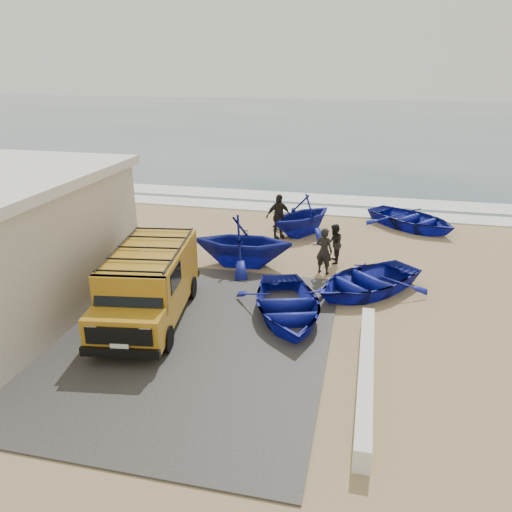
{
  "coord_description": "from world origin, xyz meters",
  "views": [
    {
      "loc": [
        4.7,
        -13.61,
        7.33
      ],
      "look_at": [
        1.16,
        1.79,
        1.2
      ],
      "focal_mm": 35.0,
      "sensor_mm": 36.0,
      "label": 1
    }
  ],
  "objects_px": {
    "fisherman_front": "(324,251)",
    "boat_mid_left": "(243,241)",
    "boat_far_right": "(412,219)",
    "boat_near_left": "(287,305)",
    "van": "(149,282)",
    "fisherman_back": "(278,216)",
    "parapet": "(366,373)",
    "boat_near_right": "(366,281)",
    "boat_far_left": "(302,215)",
    "fisherman_middle": "(334,244)"
  },
  "relations": [
    {
      "from": "parapet",
      "to": "boat_far_left",
      "type": "height_order",
      "value": "boat_far_left"
    },
    {
      "from": "boat_far_right",
      "to": "fisherman_front",
      "type": "bearing_deg",
      "value": -171.03
    },
    {
      "from": "fisherman_front",
      "to": "fisherman_back",
      "type": "distance_m",
      "value": 4.29
    },
    {
      "from": "boat_far_left",
      "to": "boat_far_right",
      "type": "bearing_deg",
      "value": 56.05
    },
    {
      "from": "van",
      "to": "boat_near_left",
      "type": "distance_m",
      "value": 4.23
    },
    {
      "from": "boat_near_left",
      "to": "fisherman_middle",
      "type": "height_order",
      "value": "fisherman_middle"
    },
    {
      "from": "fisherman_back",
      "to": "parapet",
      "type": "bearing_deg",
      "value": -103.39
    },
    {
      "from": "boat_mid_left",
      "to": "boat_near_left",
      "type": "bearing_deg",
      "value": -151.94
    },
    {
      "from": "van",
      "to": "fisherman_back",
      "type": "relative_size",
      "value": 2.74
    },
    {
      "from": "parapet",
      "to": "fisherman_back",
      "type": "relative_size",
      "value": 3.0
    },
    {
      "from": "fisherman_front",
      "to": "boat_far_left",
      "type": "bearing_deg",
      "value": -52.38
    },
    {
      "from": "boat_near_right",
      "to": "boat_far_right",
      "type": "relative_size",
      "value": 0.96
    },
    {
      "from": "parapet",
      "to": "fisherman_middle",
      "type": "relative_size",
      "value": 3.83
    },
    {
      "from": "boat_mid_left",
      "to": "boat_far_left",
      "type": "xyz_separation_m",
      "value": [
        1.71,
        4.22,
        -0.07
      ]
    },
    {
      "from": "fisherman_front",
      "to": "boat_mid_left",
      "type": "bearing_deg",
      "value": 18.56
    },
    {
      "from": "van",
      "to": "fisherman_back",
      "type": "distance_m",
      "value": 8.64
    },
    {
      "from": "parapet",
      "to": "boat_near_right",
      "type": "xyz_separation_m",
      "value": [
        -0.12,
        5.3,
        0.16
      ]
    },
    {
      "from": "parapet",
      "to": "boat_near_right",
      "type": "bearing_deg",
      "value": 91.3
    },
    {
      "from": "parapet",
      "to": "fisherman_middle",
      "type": "bearing_deg",
      "value": 100.36
    },
    {
      "from": "boat_far_left",
      "to": "fisherman_middle",
      "type": "relative_size",
      "value": 2.24
    },
    {
      "from": "boat_near_left",
      "to": "fisherman_back",
      "type": "xyz_separation_m",
      "value": [
        -1.64,
        7.33,
        0.56
      ]
    },
    {
      "from": "boat_far_right",
      "to": "fisherman_back",
      "type": "xyz_separation_m",
      "value": [
        -5.91,
        -2.78,
        0.55
      ]
    },
    {
      "from": "boat_near_right",
      "to": "boat_far_right",
      "type": "height_order",
      "value": "boat_far_right"
    },
    {
      "from": "parapet",
      "to": "van",
      "type": "relative_size",
      "value": 1.1
    },
    {
      "from": "fisherman_middle",
      "to": "fisherman_back",
      "type": "distance_m",
      "value": 3.62
    },
    {
      "from": "boat_near_left",
      "to": "van",
      "type": "bearing_deg",
      "value": 175.99
    },
    {
      "from": "van",
      "to": "boat_mid_left",
      "type": "height_order",
      "value": "van"
    },
    {
      "from": "fisherman_back",
      "to": "boat_far_left",
      "type": "bearing_deg",
      "value": 0.83
    },
    {
      "from": "boat_near_right",
      "to": "boat_far_left",
      "type": "relative_size",
      "value": 1.2
    },
    {
      "from": "van",
      "to": "boat_far_left",
      "type": "height_order",
      "value": "van"
    },
    {
      "from": "boat_near_left",
      "to": "boat_mid_left",
      "type": "distance_m",
      "value": 4.52
    },
    {
      "from": "boat_mid_left",
      "to": "boat_near_right",
      "type": "bearing_deg",
      "value": -110.62
    },
    {
      "from": "parapet",
      "to": "van",
      "type": "bearing_deg",
      "value": 163.35
    },
    {
      "from": "boat_near_right",
      "to": "fisherman_back",
      "type": "height_order",
      "value": "fisherman_back"
    },
    {
      "from": "van",
      "to": "boat_near_left",
      "type": "height_order",
      "value": "van"
    },
    {
      "from": "van",
      "to": "fisherman_front",
      "type": "distance_m",
      "value": 6.73
    },
    {
      "from": "parapet",
      "to": "fisherman_middle",
      "type": "xyz_separation_m",
      "value": [
        -1.42,
        7.77,
        0.51
      ]
    },
    {
      "from": "boat_near_left",
      "to": "fisherman_back",
      "type": "bearing_deg",
      "value": 85.21
    },
    {
      "from": "parapet",
      "to": "boat_far_right",
      "type": "distance_m",
      "value": 13.14
    },
    {
      "from": "boat_near_left",
      "to": "boat_mid_left",
      "type": "xyz_separation_m",
      "value": [
        -2.37,
        3.81,
        0.56
      ]
    },
    {
      "from": "parapet",
      "to": "boat_near_left",
      "type": "bearing_deg",
      "value": 129.99
    },
    {
      "from": "van",
      "to": "boat_near_left",
      "type": "xyz_separation_m",
      "value": [
        4.05,
        0.96,
        -0.77
      ]
    },
    {
      "from": "boat_mid_left",
      "to": "boat_far_right",
      "type": "bearing_deg",
      "value": -50.29
    },
    {
      "from": "boat_near_right",
      "to": "fisherman_front",
      "type": "bearing_deg",
      "value": -177.85
    },
    {
      "from": "boat_far_right",
      "to": "fisherman_front",
      "type": "distance_m",
      "value": 7.28
    },
    {
      "from": "boat_far_right",
      "to": "fisherman_front",
      "type": "height_order",
      "value": "fisherman_front"
    },
    {
      "from": "boat_near_right",
      "to": "fisherman_middle",
      "type": "height_order",
      "value": "fisherman_middle"
    },
    {
      "from": "van",
      "to": "fisherman_front",
      "type": "bearing_deg",
      "value": 36.38
    },
    {
      "from": "boat_mid_left",
      "to": "boat_far_right",
      "type": "height_order",
      "value": "boat_mid_left"
    },
    {
      "from": "boat_near_left",
      "to": "fisherman_front",
      "type": "distance_m",
      "value": 3.86
    }
  ]
}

